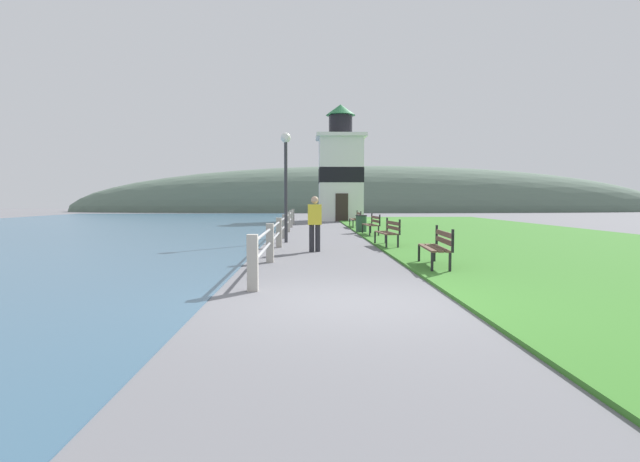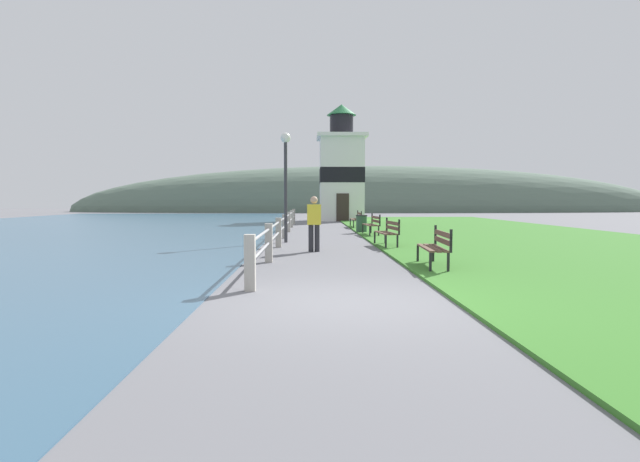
% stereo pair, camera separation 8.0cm
% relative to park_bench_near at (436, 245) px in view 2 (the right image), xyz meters
% --- Properties ---
extents(ground_plane, '(160.00, 160.00, 0.00)m').
position_rel_park_bench_near_xyz_m(ground_plane, '(-2.31, -3.68, -0.54)').
color(ground_plane, slate).
extents(grass_verge, '(12.00, 42.99, 0.06)m').
position_rel_park_bench_near_xyz_m(grass_verge, '(5.34, 10.65, -0.51)').
color(grass_verge, '#387528').
rests_on(grass_verge, ground_plane).
extents(seawall_railing, '(0.18, 23.54, 0.97)m').
position_rel_park_bench_near_xyz_m(seawall_railing, '(-3.86, 9.00, 0.02)').
color(seawall_railing, '#A8A399').
rests_on(seawall_railing, ground_plane).
extents(park_bench_near, '(0.58, 1.77, 0.94)m').
position_rel_park_bench_near_xyz_m(park_bench_near, '(0.00, 0.00, 0.00)').
color(park_bench_near, brown).
rests_on(park_bench_near, ground_plane).
extents(park_bench_midway, '(0.62, 1.68, 0.94)m').
position_rel_park_bench_near_xyz_m(park_bench_midway, '(-0.27, 5.13, -0.00)').
color(park_bench_midway, brown).
rests_on(park_bench_midway, ground_plane).
extents(park_bench_far, '(0.59, 1.76, 0.94)m').
position_rel_park_bench_near_xyz_m(park_bench_far, '(-0.13, 10.32, -0.00)').
color(park_bench_far, brown).
rests_on(park_bench_far, ground_plane).
extents(park_bench_by_lighthouse, '(0.49, 1.92, 0.94)m').
position_rel_park_bench_near_xyz_m(park_bench_by_lighthouse, '(-0.23, 16.44, 0.00)').
color(park_bench_by_lighthouse, brown).
rests_on(park_bench_by_lighthouse, ground_plane).
extents(lighthouse, '(3.63, 3.63, 8.56)m').
position_rel_park_bench_near_xyz_m(lighthouse, '(-0.49, 26.02, 3.10)').
color(lighthouse, white).
rests_on(lighthouse, ground_plane).
extents(person_strolling, '(0.41, 0.23, 1.65)m').
position_rel_park_bench_near_xyz_m(person_strolling, '(-2.71, 3.73, 0.36)').
color(person_strolling, '#28282D').
rests_on(person_strolling, ground_plane).
extents(trash_bin, '(0.54, 0.54, 0.84)m').
position_rel_park_bench_near_xyz_m(trash_bin, '(-0.42, 12.06, -0.11)').
color(trash_bin, '#2D5138').
rests_on(trash_bin, ground_plane).
extents(lamp_post, '(0.36, 0.36, 3.96)m').
position_rel_park_bench_near_xyz_m(lamp_post, '(-3.71, 6.98, 2.20)').
color(lamp_post, '#333338').
rests_on(lamp_post, ground_plane).
extents(distant_hillside, '(80.00, 16.00, 12.00)m').
position_rel_park_bench_near_xyz_m(distant_hillside, '(5.69, 54.98, -0.54)').
color(distant_hillside, '#566B5B').
rests_on(distant_hillside, ground_plane).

